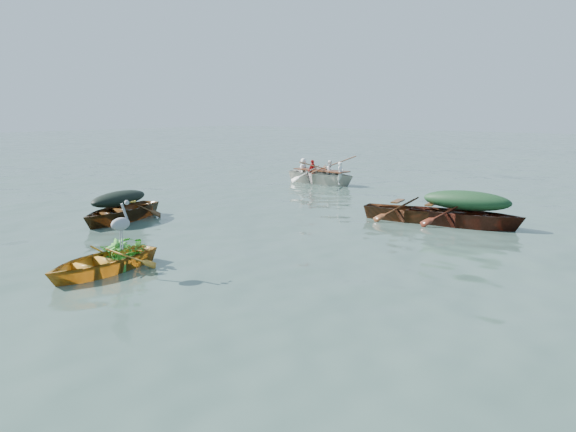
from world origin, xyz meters
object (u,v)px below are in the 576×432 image
rowed_boat (321,184)px  dark_covered_boat (120,221)px  yellow_dinghy (102,273)px  open_wooden_boat (414,221)px  green_tarp_boat (465,227)px  heron (121,232)px

rowed_boat → dark_covered_boat: bearing=-175.7°
yellow_dinghy → open_wooden_boat: bearing=67.4°
green_tarp_boat → rowed_boat: bearing=51.5°
heron → dark_covered_boat: bearing=139.2°
yellow_dinghy → rowed_boat: size_ratio=0.66×
green_tarp_boat → open_wooden_boat: 1.41m
green_tarp_boat → rowed_boat: size_ratio=0.92×
heron → rowed_boat: bearing=103.5°
yellow_dinghy → dark_covered_boat: dark_covered_boat is taller
rowed_boat → heron: bearing=-157.0°
yellow_dinghy → rowed_boat: bearing=101.2°
dark_covered_boat → heron: size_ratio=4.11×
yellow_dinghy → dark_covered_boat: 5.14m
open_wooden_boat → green_tarp_boat: bearing=-91.3°
yellow_dinghy → heron: 1.02m
heron → yellow_dinghy: bearing=-174.8°
yellow_dinghy → open_wooden_boat: open_wooden_boat is taller
dark_covered_boat → green_tarp_boat: bearing=18.2°
open_wooden_boat → rowed_boat: size_ratio=0.87×
yellow_dinghy → open_wooden_boat: (2.37, 8.34, 0.00)m
green_tarp_boat → open_wooden_boat: green_tarp_boat is taller
open_wooden_boat → rowed_boat: rowed_boat is taller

